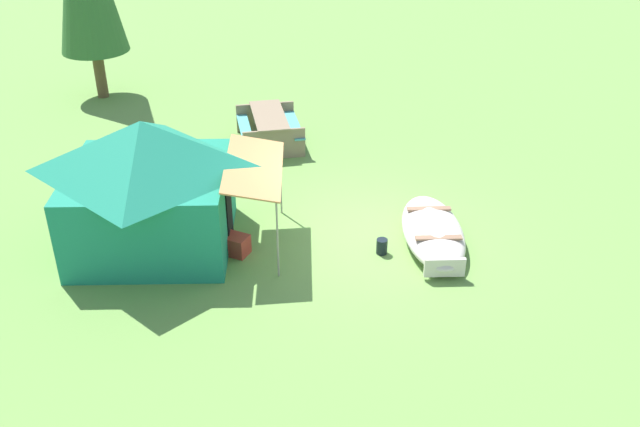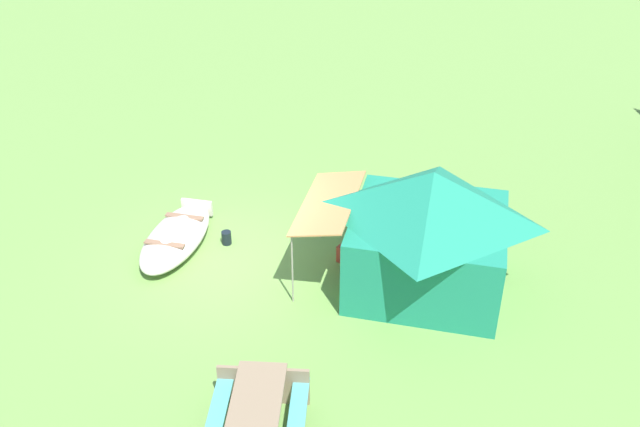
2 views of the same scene
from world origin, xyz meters
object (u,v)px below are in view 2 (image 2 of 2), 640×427
Objects in this scene: canvas_cabin_tent at (428,229)px; picnic_table at (255,422)px; cooler_box at (351,255)px; beached_rowboat at (176,237)px; fuel_can at (226,238)px.

picnic_table is (4.50, -2.04, -0.81)m from canvas_cabin_tent.
cooler_box is at bearing -104.13° from canvas_cabin_tent.
cooler_box is at bearing 93.68° from beached_rowboat.
beached_rowboat is 0.67× the size of canvas_cabin_tent.
canvas_cabin_tent is 1.89× the size of picnic_table.
beached_rowboat is 3.74m from cooler_box.
beached_rowboat is at bearing -145.37° from picnic_table.
cooler_box is (-0.38, -1.52, -1.11)m from canvas_cabin_tent.
canvas_cabin_tent is 1.92m from cooler_box.
beached_rowboat is at bearing -71.56° from fuel_can.
picnic_table is 5.45m from fuel_can.
cooler_box is 1.73× the size of fuel_can.
picnic_table reaches higher than beached_rowboat.
cooler_box is 2.73m from fuel_can.
picnic_table is 4.92m from cooler_box.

